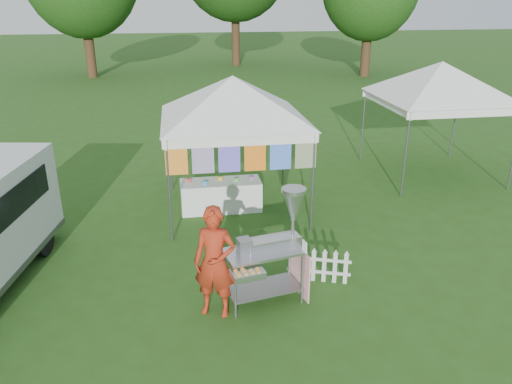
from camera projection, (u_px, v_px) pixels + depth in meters
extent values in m
plane|color=#2A4D16|center=(260.00, 291.00, 8.26)|extent=(120.00, 120.00, 0.00)
cylinder|color=#59595E|center=(169.00, 191.00, 9.57)|extent=(0.04, 0.04, 2.10)
cylinder|color=#59595E|center=(313.00, 183.00, 9.99)|extent=(0.04, 0.04, 2.10)
cylinder|color=#59595E|center=(170.00, 149.00, 12.18)|extent=(0.04, 0.04, 2.10)
cylinder|color=#59595E|center=(283.00, 144.00, 12.59)|extent=(0.04, 0.04, 2.10)
cube|color=white|center=(242.00, 140.00, 9.43)|extent=(3.00, 0.03, 0.22)
cube|color=white|center=(227.00, 109.00, 12.04)|extent=(3.00, 0.03, 0.22)
pyramid|color=white|center=(233.00, 76.00, 10.36)|extent=(4.24, 4.24, 0.90)
cylinder|color=#59595E|center=(242.00, 136.00, 9.40)|extent=(3.00, 0.03, 0.03)
cube|color=#FB4F1B|center=(176.00, 157.00, 9.35)|extent=(0.42, 0.01, 0.70)
cube|color=#30B7B4|center=(203.00, 156.00, 9.42)|extent=(0.42, 0.01, 0.70)
cube|color=purple|center=(229.00, 155.00, 9.49)|extent=(0.42, 0.01, 0.70)
cube|color=#F13F1A|center=(255.00, 153.00, 9.57)|extent=(0.42, 0.01, 0.70)
cube|color=#1B31DB|center=(281.00, 152.00, 9.64)|extent=(0.42, 0.01, 0.70)
cube|color=orange|center=(306.00, 151.00, 9.71)|extent=(0.42, 0.01, 0.70)
cylinder|color=#59595E|center=(406.00, 155.00, 11.75)|extent=(0.04, 0.04, 2.10)
cylinder|color=#59595E|center=(363.00, 126.00, 14.36)|extent=(0.04, 0.04, 2.10)
cylinder|color=#59595E|center=(454.00, 122.00, 14.77)|extent=(0.04, 0.04, 2.10)
cube|color=white|center=(467.00, 113.00, 11.61)|extent=(3.00, 0.03, 0.22)
cube|color=white|center=(413.00, 91.00, 14.21)|extent=(3.00, 0.03, 0.22)
pyramid|color=white|center=(443.00, 61.00, 12.54)|extent=(4.24, 4.24, 0.90)
cylinder|color=#59595E|center=(468.00, 110.00, 11.58)|extent=(3.00, 0.03, 0.03)
cylinder|color=#3E2316|center=(89.00, 42.00, 28.68)|extent=(0.56, 0.56, 3.96)
cylinder|color=#3E2316|center=(236.00, 28.00, 33.50)|extent=(0.56, 0.56, 4.84)
cylinder|color=#3E2316|center=(366.00, 46.00, 29.26)|extent=(0.56, 0.56, 3.52)
cylinder|color=gray|center=(235.00, 292.00, 7.42)|extent=(0.05, 0.05, 0.90)
cylinder|color=gray|center=(302.00, 278.00, 7.78)|extent=(0.05, 0.05, 0.90)
cylinder|color=gray|center=(225.00, 275.00, 7.85)|extent=(0.05, 0.05, 0.90)
cylinder|color=gray|center=(289.00, 263.00, 8.22)|extent=(0.05, 0.05, 0.90)
cube|color=gray|center=(264.00, 288.00, 7.89)|extent=(1.23, 0.79, 0.02)
cube|color=#B7B7BC|center=(264.00, 251.00, 7.65)|extent=(1.30, 0.83, 0.04)
cube|color=#B7B7BC|center=(274.00, 242.00, 7.72)|extent=(0.89, 0.42, 0.15)
cube|color=gray|center=(244.00, 246.00, 7.55)|extent=(0.24, 0.26, 0.22)
cylinder|color=gray|center=(293.00, 219.00, 7.69)|extent=(0.06, 0.06, 0.90)
cone|color=#B7B7BC|center=(294.00, 204.00, 7.60)|extent=(0.43, 0.43, 0.40)
cylinder|color=#B7B7BC|center=(294.00, 190.00, 7.52)|extent=(0.45, 0.45, 0.06)
cube|color=#B7B7BC|center=(248.00, 274.00, 7.22)|extent=(0.53, 0.39, 0.10)
cube|color=#F6A5A6|center=(299.00, 270.00, 8.02)|extent=(0.17, 0.74, 0.81)
cube|color=white|center=(305.00, 247.00, 7.54)|extent=(0.04, 0.14, 0.18)
imported|color=#A02913|center=(215.00, 262.00, 7.38)|extent=(0.75, 0.62, 1.76)
cube|color=silver|center=(7.00, 207.00, 9.63)|extent=(1.85, 0.94, 0.83)
cube|color=black|center=(15.00, 204.00, 8.02)|extent=(0.45, 2.52, 0.51)
cube|color=black|center=(9.00, 168.00, 9.69)|extent=(1.56, 0.29, 0.51)
cylinder|color=black|center=(42.00, 239.00, 9.30)|extent=(0.31, 0.66, 0.63)
cube|color=silver|center=(292.00, 264.00, 8.52)|extent=(0.07, 0.04, 0.56)
cube|color=silver|center=(303.00, 265.00, 8.49)|extent=(0.07, 0.04, 0.56)
cube|color=silver|center=(313.00, 266.00, 8.46)|extent=(0.07, 0.04, 0.56)
cube|color=silver|center=(324.00, 267.00, 8.43)|extent=(0.07, 0.04, 0.56)
cube|color=silver|center=(335.00, 268.00, 8.40)|extent=(0.07, 0.04, 0.56)
cube|color=silver|center=(346.00, 269.00, 8.37)|extent=(0.07, 0.04, 0.56)
cube|color=silver|center=(318.00, 272.00, 8.48)|extent=(1.03, 0.38, 0.05)
cube|color=silver|center=(319.00, 259.00, 8.39)|extent=(1.03, 0.38, 0.05)
cube|color=white|center=(221.00, 195.00, 11.27)|extent=(1.80, 0.70, 0.68)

